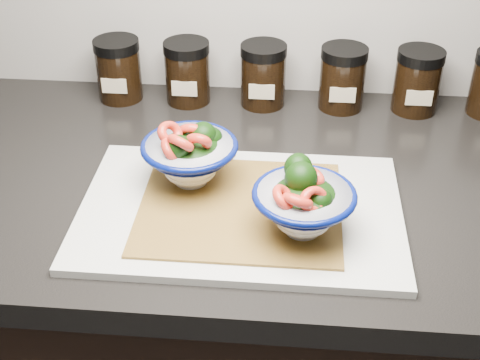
# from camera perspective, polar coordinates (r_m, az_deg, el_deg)

# --- Properties ---
(countertop) EXTENTS (3.50, 0.60, 0.04)m
(countertop) POSITION_cam_1_polar(r_m,az_deg,el_deg) (1.03, 1.12, -0.58)
(countertop) COLOR black
(countertop) RESTS_ON cabinet
(cutting_board) EXTENTS (0.45, 0.30, 0.01)m
(cutting_board) POSITION_cam_1_polar(r_m,az_deg,el_deg) (0.94, 0.04, -2.67)
(cutting_board) COLOR silver
(cutting_board) RESTS_ON countertop
(bamboo_mat) EXTENTS (0.28, 0.24, 0.00)m
(bamboo_mat) POSITION_cam_1_polar(r_m,az_deg,el_deg) (0.93, 0.00, -2.34)
(bamboo_mat) COLOR #A97F32
(bamboo_mat) RESTS_ON cutting_board
(bowl_left) EXTENTS (0.14, 0.14, 0.11)m
(bowl_left) POSITION_cam_1_polar(r_m,az_deg,el_deg) (0.96, -4.29, 2.12)
(bowl_left) COLOR white
(bowl_left) RESTS_ON bamboo_mat
(bowl_right) EXTENTS (0.14, 0.14, 0.10)m
(bowl_right) POSITION_cam_1_polar(r_m,az_deg,el_deg) (0.87, 5.45, -1.99)
(bowl_right) COLOR white
(bowl_right) RESTS_ON bamboo_mat
(spice_jar_a) EXTENTS (0.08, 0.08, 0.11)m
(spice_jar_a) POSITION_cam_1_polar(r_m,az_deg,el_deg) (1.24, -10.32, 9.27)
(spice_jar_a) COLOR black
(spice_jar_a) RESTS_ON countertop
(spice_jar_b) EXTENTS (0.08, 0.08, 0.11)m
(spice_jar_b) POSITION_cam_1_polar(r_m,az_deg,el_deg) (1.22, -4.51, 9.17)
(spice_jar_b) COLOR black
(spice_jar_b) RESTS_ON countertop
(spice_jar_c) EXTENTS (0.08, 0.08, 0.11)m
(spice_jar_c) POSITION_cam_1_polar(r_m,az_deg,el_deg) (1.20, 1.99, 8.96)
(spice_jar_c) COLOR black
(spice_jar_c) RESTS_ON countertop
(spice_jar_d) EXTENTS (0.08, 0.08, 0.11)m
(spice_jar_d) POSITION_cam_1_polar(r_m,az_deg,el_deg) (1.20, 8.73, 8.61)
(spice_jar_d) COLOR black
(spice_jar_d) RESTS_ON countertop
(spice_jar_e) EXTENTS (0.08, 0.08, 0.11)m
(spice_jar_e) POSITION_cam_1_polar(r_m,az_deg,el_deg) (1.22, 14.90, 8.19)
(spice_jar_e) COLOR black
(spice_jar_e) RESTS_ON countertop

